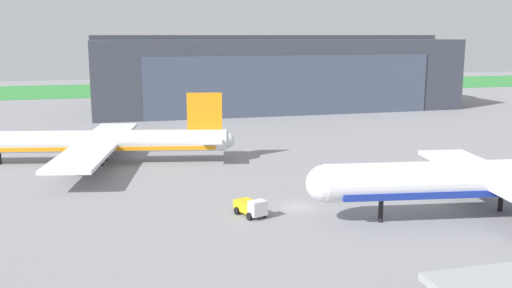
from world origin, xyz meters
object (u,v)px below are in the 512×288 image
at_px(maintenance_hangar, 271,73).
at_px(airliner_near_left, 499,180).
at_px(airliner_far_right, 93,142).
at_px(baggage_tug, 251,207).

distance_m(maintenance_hangar, airliner_near_left, 107.31).
bearing_deg(maintenance_hangar, airliner_near_left, -92.35).
bearing_deg(airliner_near_left, airliner_far_right, 137.17).
bearing_deg(airliner_far_right, baggage_tug, -62.13).
xyz_separation_m(airliner_far_right, baggage_tug, (18.01, -34.06, -2.44)).
distance_m(maintenance_hangar, airliner_far_right, 82.15).
relative_size(airliner_far_right, baggage_tug, 9.66).
bearing_deg(maintenance_hangar, baggage_tug, -107.73).
relative_size(airliner_near_left, baggage_tug, 9.25).
xyz_separation_m(airliner_near_left, airliner_far_right, (-45.31, 42.00, -0.99)).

